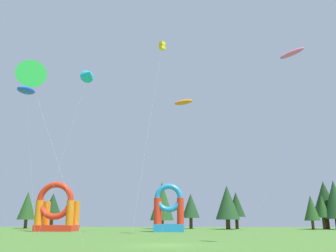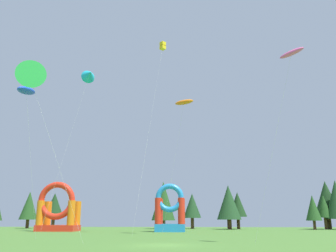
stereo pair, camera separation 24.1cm
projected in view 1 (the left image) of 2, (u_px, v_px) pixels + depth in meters
name	position (u px, v px, depth m)	size (l,w,h in m)	color
ground_plane	(163.00, 245.00, 26.53)	(120.00, 120.00, 0.00)	#47752D
kite_blue_parafoil	(26.00, 90.00, 32.71)	(1.21, 6.09, 13.87)	blue
kite_yellow_box	(162.00, 46.00, 52.01)	(3.75, 3.91, 26.73)	yellow
kite_orange_parafoil	(183.00, 102.00, 47.96)	(4.64, 4.47, 17.56)	orange
kite_pink_parafoil	(292.00, 54.00, 30.28)	(4.61, 3.65, 15.88)	#EA599E
kite_cyan_delta	(88.00, 74.00, 57.04)	(6.19, 4.10, 25.23)	#19B7CC
kite_green_delta	(31.00, 79.00, 29.34)	(6.10, 3.57, 14.21)	green
inflatable_blue_arch	(56.00, 212.00, 56.14)	(6.04, 4.11, 7.54)	red
inflatable_orange_dome	(169.00, 213.00, 54.05)	(4.43, 3.57, 7.04)	#268CD8
tree_row_1	(27.00, 206.00, 73.66)	(3.60, 3.60, 7.36)	#4C331E
tree_row_2	(53.00, 204.00, 70.76)	(3.50, 3.50, 6.82)	#4C331E
tree_row_3	(162.00, 201.00, 70.61)	(4.59, 4.59, 9.01)	#4C331E
tree_row_4	(191.00, 206.00, 71.31)	(3.52, 3.52, 6.79)	#4C331E
tree_row_5	(227.00, 202.00, 67.28)	(4.51, 4.51, 8.04)	#4C331E
tree_row_6	(236.00, 205.00, 69.20)	(3.39, 3.39, 6.89)	#4C331E
tree_row_7	(311.00, 208.00, 65.42)	(2.79, 2.79, 6.10)	#4C331E
tree_row_8	(322.00, 206.00, 66.75)	(2.62, 2.62, 6.21)	#4C331E
tree_row_9	(325.00, 199.00, 68.99)	(4.82, 4.82, 8.97)	#4C331E
tree_row_10	(335.00, 200.00, 66.45)	(4.51, 4.51, 8.88)	#4C331E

